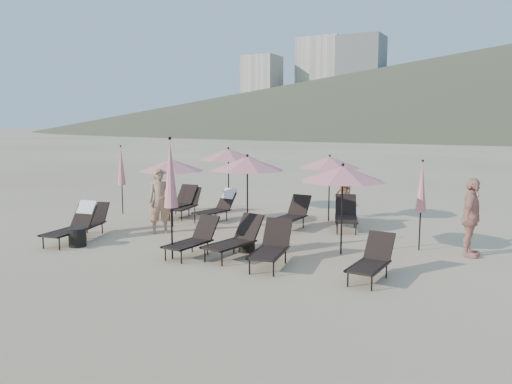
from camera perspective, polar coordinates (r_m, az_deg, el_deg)
The scene contains 26 objects.
ground at distance 11.97m, azimuth -4.21°, elevation -7.47°, with size 800.00×800.00×0.00m, color #D6BA8C.
hotel_skyline at distance 298.90m, azimuth 8.88°, elevation 11.59°, with size 109.00×82.00×55.00m.
lounger_0 at distance 14.23m, azimuth -20.13°, elevation -3.43°, with size 0.85×1.75×1.04m.
lounger_1 at distance 14.99m, azimuth -18.41°, elevation -3.18°, with size 1.02×1.61×0.87m.
lounger_2 at distance 12.12m, azimuth -7.16°, elevation -5.29°, with size 0.70×1.59×0.89m.
lounger_3 at distance 11.87m, azimuth -2.38°, elevation -5.35°, with size 0.89×1.74×0.96m.
lounger_4 at distance 11.17m, azimuth 1.77°, elevation -6.18°, with size 0.94×1.76×0.96m.
lounger_5 at distance 10.47m, azimuth 13.11°, elevation -7.55°, with size 0.65×1.54×0.87m.
lounger_6 at distance 17.38m, azimuth -8.97°, elevation -1.18°, with size 0.71×1.79×1.03m.
lounger_7 at distance 17.27m, azimuth -8.15°, elevation -1.34°, with size 0.91×1.73×0.95m.
lounger_8 at distance 16.46m, azimuth -4.36°, elevation -1.59°, with size 0.88×1.69×1.01m.
lounger_9 at distance 15.15m, azimuth 4.13°, elevation -2.52°, with size 0.70×1.69×0.96m.
lounger_10 at distance 15.27m, azimuth 10.26°, elevation -2.52°, with size 1.17×1.81×0.97m.
umbrella_open_0 at distance 15.43m, azimuth -9.65°, elevation 3.04°, with size 2.00×2.00×2.16m.
umbrella_open_1 at distance 14.09m, azimuth -1.00°, elevation 3.27°, with size 2.15×2.15×2.31m.
umbrella_open_2 at distance 12.08m, azimuth 9.88°, elevation 2.06°, with size 2.07×2.07×2.22m.
umbrella_open_3 at distance 18.07m, azimuth -3.18°, elevation 4.31°, with size 2.18×2.18×2.34m.
umbrella_open_4 at distance 16.29m, azimuth 8.42°, elevation 3.38°, with size 2.03×2.03×2.18m.
umbrella_closed_0 at distance 11.62m, azimuth -9.74°, elevation 1.97°, with size 0.33×0.33×2.86m.
umbrella_closed_1 at distance 12.97m, azimuth 18.40°, elevation 0.48°, with size 0.27×0.27×2.28m.
umbrella_closed_2 at distance 18.11m, azimuth -15.15°, elevation 2.85°, with size 0.28×0.28×2.43m.
side_table_0 at distance 13.74m, azimuth -19.74°, elevation -4.90°, with size 0.44×0.44×0.48m, color black.
side_table_1 at distance 12.42m, azimuth -1.07°, elevation -5.77°, with size 0.42×0.42×0.47m, color black.
beachgoer_a at distance 14.69m, azimuth -10.91°, elevation -1.02°, with size 0.68×0.45×1.88m, color #AB7B5C.
beachgoer_b at distance 17.01m, azimuth 9.87°, elevation -0.28°, with size 0.78×0.61×1.61m, color #9D7651.
beachgoer_c at distance 12.89m, azimuth 23.35°, elevation -2.69°, with size 1.11×0.46×1.89m, color tan.
Camera 1 is at (6.22, -9.73, 3.11)m, focal length 35.00 mm.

